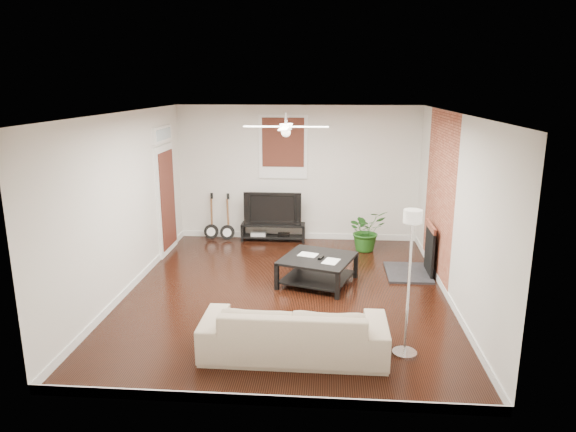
% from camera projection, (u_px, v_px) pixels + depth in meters
% --- Properties ---
extents(room, '(5.01, 6.01, 2.81)m').
position_uv_depth(room, '(286.00, 207.00, 7.88)').
color(room, black).
rests_on(room, ground).
extents(brick_accent, '(0.02, 2.20, 2.80)m').
position_uv_depth(brick_accent, '(439.00, 196.00, 8.66)').
color(brick_accent, '#9A4631').
rests_on(brick_accent, floor).
extents(fireplace, '(0.80, 1.10, 0.92)m').
position_uv_depth(fireplace, '(418.00, 249.00, 8.91)').
color(fireplace, black).
rests_on(fireplace, floor).
extents(window_back, '(1.00, 0.06, 1.30)m').
position_uv_depth(window_back, '(283.00, 147.00, 10.64)').
color(window_back, '#401C11').
rests_on(window_back, wall_back).
extents(door_left, '(0.08, 1.00, 2.50)m').
position_uv_depth(door_left, '(166.00, 189.00, 9.94)').
color(door_left, white).
rests_on(door_left, wall_left).
extents(tv_stand, '(1.33, 0.35, 0.37)m').
position_uv_depth(tv_stand, '(273.00, 232.00, 10.90)').
color(tv_stand, black).
rests_on(tv_stand, floor).
extents(tv, '(1.19, 0.16, 0.68)m').
position_uv_depth(tv, '(273.00, 207.00, 10.79)').
color(tv, black).
rests_on(tv, tv_stand).
extents(coffee_table, '(1.37, 1.37, 0.46)m').
position_uv_depth(coffee_table, '(317.00, 270.00, 8.55)').
color(coffee_table, black).
rests_on(coffee_table, floor).
extents(sofa, '(2.24, 0.88, 0.65)m').
position_uv_depth(sofa, '(294.00, 329.00, 6.27)').
color(sofa, tan).
rests_on(sofa, floor).
extents(floor_lamp, '(0.30, 0.30, 1.83)m').
position_uv_depth(floor_lamp, '(409.00, 284.00, 6.12)').
color(floor_lamp, white).
rests_on(floor_lamp, floor).
extents(potted_plant, '(0.96, 0.92, 0.82)m').
position_uv_depth(potted_plant, '(366.00, 230.00, 10.22)').
color(potted_plant, '#1F5919').
rests_on(potted_plant, floor).
extents(guitar_left, '(0.34, 0.27, 0.99)m').
position_uv_depth(guitar_left, '(211.00, 217.00, 10.90)').
color(guitar_left, black).
rests_on(guitar_left, floor).
extents(guitar_right, '(0.35, 0.29, 0.99)m').
position_uv_depth(guitar_right, '(227.00, 218.00, 10.84)').
color(guitar_right, black).
rests_on(guitar_right, floor).
extents(ceiling_fan, '(1.24, 1.24, 0.32)m').
position_uv_depth(ceiling_fan, '(286.00, 127.00, 7.59)').
color(ceiling_fan, white).
rests_on(ceiling_fan, ceiling).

